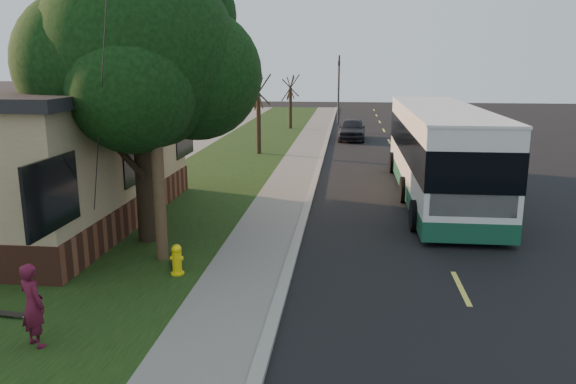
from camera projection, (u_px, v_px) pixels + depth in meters
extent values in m
plane|color=black|center=(286.00, 281.00, 13.13)|extent=(120.00, 120.00, 0.00)
cube|color=black|center=(413.00, 190.00, 22.40)|extent=(8.00, 80.00, 0.01)
cube|color=gray|center=(313.00, 186.00, 22.80)|extent=(0.25, 80.00, 0.12)
cube|color=slate|center=(289.00, 186.00, 22.91)|extent=(2.00, 80.00, 0.08)
cube|color=black|center=(205.00, 184.00, 23.28)|extent=(5.00, 80.00, 0.07)
cylinder|color=yellow|center=(177.00, 263.00, 13.33)|extent=(0.22, 0.22, 0.55)
sphere|color=yellow|center=(176.00, 249.00, 13.25)|extent=(0.24, 0.24, 0.24)
cylinder|color=yellow|center=(177.00, 258.00, 13.30)|extent=(0.30, 0.10, 0.10)
cylinder|color=yellow|center=(177.00, 258.00, 13.30)|extent=(0.10, 0.18, 0.10)
cylinder|color=yellow|center=(178.00, 273.00, 13.38)|extent=(0.32, 0.32, 0.04)
cylinder|color=#473321|center=(153.00, 81.00, 13.41)|extent=(0.30, 0.30, 9.00)
cylinder|color=#2D2D30|center=(100.00, 117.00, 12.61)|extent=(2.52, 3.21, 7.60)
cylinder|color=black|center=(145.00, 171.00, 15.52)|extent=(0.56, 0.56, 4.00)
sphere|color=black|center=(138.00, 52.00, 14.79)|extent=(5.20, 5.20, 5.20)
sphere|color=black|center=(197.00, 74.00, 15.37)|extent=(3.60, 3.60, 3.60)
sphere|color=black|center=(89.00, 63.00, 14.60)|extent=(3.80, 3.80, 3.80)
sphere|color=black|center=(133.00, 89.00, 13.71)|extent=(3.20, 3.20, 3.20)
sphere|color=black|center=(135.00, 38.00, 16.12)|extent=(3.40, 3.40, 3.40)
sphere|color=black|center=(183.00, 15.00, 15.64)|extent=(3.00, 3.00, 3.00)
cylinder|color=black|center=(259.00, 123.00, 30.54)|extent=(0.24, 0.24, 3.30)
cylinder|color=black|center=(258.00, 93.00, 30.16)|extent=(1.38, 0.57, 2.01)
cylinder|color=black|center=(258.00, 93.00, 30.16)|extent=(0.74, 1.21, 1.58)
cylinder|color=black|center=(258.00, 93.00, 30.16)|extent=(0.65, 1.05, 1.95)
cylinder|color=black|center=(258.00, 93.00, 30.16)|extent=(1.28, 0.53, 1.33)
cylinder|color=black|center=(258.00, 93.00, 30.16)|extent=(0.75, 1.21, 1.70)
cylinder|color=black|center=(290.00, 108.00, 42.13)|extent=(0.24, 0.24, 3.03)
cylinder|color=black|center=(290.00, 88.00, 41.79)|extent=(1.38, 0.57, 2.01)
cylinder|color=black|center=(290.00, 88.00, 41.79)|extent=(0.74, 1.21, 1.58)
cylinder|color=black|center=(290.00, 88.00, 41.79)|extent=(0.65, 1.05, 1.95)
cylinder|color=black|center=(290.00, 88.00, 41.79)|extent=(1.28, 0.53, 1.33)
cylinder|color=black|center=(290.00, 88.00, 41.79)|extent=(0.75, 1.21, 1.70)
cylinder|color=#2D2D30|center=(339.00, 90.00, 45.37)|extent=(0.16, 0.16, 5.50)
imported|color=black|center=(339.00, 68.00, 44.98)|extent=(0.18, 0.22, 1.10)
cube|color=silver|center=(439.00, 147.00, 20.89)|extent=(2.60, 12.48, 2.81)
cube|color=#164E35|center=(437.00, 185.00, 21.22)|extent=(2.62, 12.50, 0.57)
cube|color=black|center=(439.00, 141.00, 20.84)|extent=(2.64, 12.52, 1.14)
cube|color=black|center=(474.00, 187.00, 14.91)|extent=(2.30, 0.06, 1.66)
cube|color=yellow|center=(478.00, 134.00, 14.60)|extent=(1.66, 0.06, 0.36)
cube|color=#FFF2CC|center=(442.00, 229.00, 15.25)|extent=(0.26, 0.04, 0.16)
cube|color=#FFF2CC|center=(501.00, 231.00, 15.09)|extent=(0.26, 0.04, 0.16)
cube|color=silver|center=(441.00, 108.00, 20.56)|extent=(2.65, 12.53, 0.08)
cylinder|color=black|center=(415.00, 216.00, 16.92)|extent=(0.29, 0.96, 0.96)
cylinder|color=black|center=(504.00, 218.00, 16.65)|extent=(0.29, 0.96, 0.96)
cylinder|color=black|center=(404.00, 190.00, 20.34)|extent=(0.29, 0.96, 0.96)
cylinder|color=black|center=(478.00, 191.00, 20.07)|extent=(0.29, 0.96, 0.96)
cylinder|color=black|center=(393.00, 163.00, 25.78)|extent=(0.29, 0.96, 0.96)
cylinder|color=black|center=(451.00, 164.00, 25.51)|extent=(0.29, 0.96, 0.96)
imported|color=#541026|center=(33.00, 305.00, 9.85)|extent=(0.67, 0.60, 1.55)
cube|color=black|center=(175.00, 264.00, 13.88)|extent=(0.48, 0.78, 0.02)
cylinder|color=silver|center=(176.00, 269.00, 13.64)|extent=(0.18, 0.11, 0.05)
cylinder|color=silver|center=(174.00, 262.00, 14.14)|extent=(0.18, 0.11, 0.05)
cube|color=black|center=(8.00, 314.00, 11.15)|extent=(0.76, 0.27, 0.02)
cylinder|color=silver|center=(19.00, 317.00, 11.10)|extent=(0.07, 0.17, 0.05)
cube|color=black|center=(36.00, 203.00, 17.78)|extent=(1.64, 1.42, 1.21)
cube|color=black|center=(34.00, 183.00, 17.63)|extent=(1.71, 1.49, 0.08)
imported|color=black|center=(352.00, 129.00, 36.63)|extent=(1.80, 4.23, 1.42)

